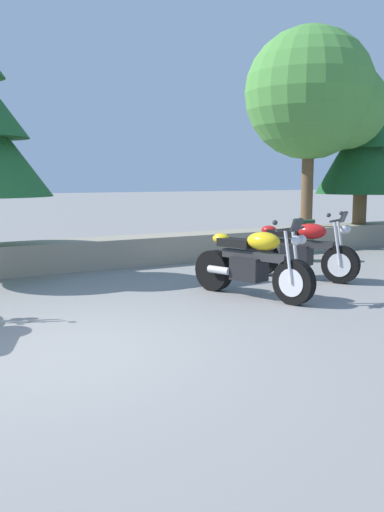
{
  "coord_description": "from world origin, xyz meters",
  "views": [
    {
      "loc": [
        -1.48,
        -5.37,
        1.7
      ],
      "look_at": [
        2.37,
        1.2,
        0.65
      ],
      "focal_mm": 39.38,
      "sensor_mm": 36.0,
      "label": 1
    }
  ],
  "objects": [
    {
      "name": "ground_plane",
      "position": [
        0.0,
        0.0,
        0.0
      ],
      "size": [
        120.0,
        120.0,
        0.0
      ],
      "primitive_type": "plane",
      "color": "gray"
    },
    {
      "name": "motorcycle_yellow_centre",
      "position": [
        3.3,
        1.05,
        0.49
      ],
      "size": [
        0.89,
        2.02,
        1.18
      ],
      "color": "black",
      "rests_on": "ground"
    },
    {
      "name": "motorcycle_red_far_right",
      "position": [
        4.89,
        1.83,
        0.49
      ],
      "size": [
        1.12,
        1.92,
        1.18
      ],
      "color": "black",
      "rests_on": "ground"
    },
    {
      "name": "leafy_tree_mid_right",
      "position": [
        7.91,
        4.81,
        3.61
      ],
      "size": [
        3.22,
        3.06,
        4.66
      ],
      "color": "brown",
      "rests_on": "stone_wall"
    },
    {
      "name": "pine_tree_far_right",
      "position": [
        9.42,
        4.79,
        2.57
      ],
      "size": [
        2.24,
        2.24,
        3.39
      ],
      "color": "brown",
      "rests_on": "stone_wall"
    },
    {
      "name": "trash_bin",
      "position": [
        6.38,
        3.44,
        0.43
      ],
      "size": [
        0.46,
        0.46,
        0.86
      ],
      "color": "#335638",
      "rests_on": "ground"
    }
  ]
}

